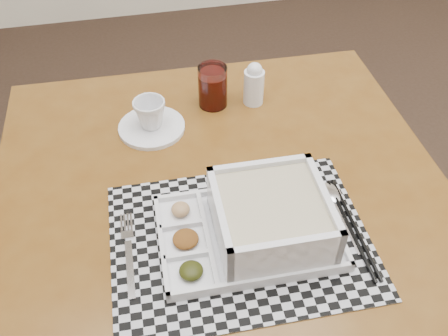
{
  "coord_description": "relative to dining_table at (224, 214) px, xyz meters",
  "views": [
    {
      "loc": [
        -0.46,
        -0.29,
        1.4
      ],
      "look_at": [
        -0.31,
        0.35,
        0.77
      ],
      "focal_mm": 40.0,
      "sensor_mm": 36.0,
      "label": 1
    }
  ],
  "objects": [
    {
      "name": "creamer_bottle",
      "position": [
        0.13,
        0.27,
        0.12
      ],
      "size": [
        0.05,
        0.05,
        0.11
      ],
      "color": "silver",
      "rests_on": "dining_table"
    },
    {
      "name": "serving_tray",
      "position": [
        0.05,
        -0.13,
        0.11
      ],
      "size": [
        0.33,
        0.23,
        0.1
      ],
      "color": "silver",
      "rests_on": "placemat"
    },
    {
      "name": "juice_glass",
      "position": [
        0.04,
        0.28,
        0.12
      ],
      "size": [
        0.07,
        0.07,
        0.1
      ],
      "color": "white",
      "rests_on": "dining_table"
    },
    {
      "name": "cup",
      "position": [
        -0.12,
        0.22,
        0.11
      ],
      "size": [
        0.09,
        0.09,
        0.07
      ],
      "primitive_type": "imported",
      "rotation": [
        0.0,
        0.0,
        -0.24
      ],
      "color": "silver",
      "rests_on": "saucer"
    },
    {
      "name": "dining_table",
      "position": [
        0.0,
        0.0,
        0.0
      ],
      "size": [
        0.93,
        0.93,
        0.68
      ],
      "color": "#57320F",
      "rests_on": "ground"
    },
    {
      "name": "chopsticks",
      "position": [
        0.21,
        -0.15,
        0.08
      ],
      "size": [
        0.02,
        0.24,
        0.01
      ],
      "color": "black",
      "rests_on": "placemat"
    },
    {
      "name": "saucer",
      "position": [
        -0.12,
        0.22,
        0.07
      ],
      "size": [
        0.15,
        0.15,
        0.01
      ],
      "primitive_type": "cylinder",
      "color": "silver",
      "rests_on": "dining_table"
    },
    {
      "name": "placemat",
      "position": [
        0.0,
        -0.13,
        0.07
      ],
      "size": [
        0.47,
        0.36,
        0.0
      ],
      "primitive_type": "cube",
      "rotation": [
        0.0,
        0.0,
        -0.03
      ],
      "color": "#AAABB2",
      "rests_on": "dining_table"
    },
    {
      "name": "spoon",
      "position": [
        0.21,
        -0.07,
        0.08
      ],
      "size": [
        0.04,
        0.18,
        0.01
      ],
      "color": "silver",
      "rests_on": "placemat"
    },
    {
      "name": "fork",
      "position": [
        -0.2,
        -0.11,
        0.07
      ],
      "size": [
        0.02,
        0.19,
        0.0
      ],
      "color": "silver",
      "rests_on": "placemat"
    }
  ]
}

